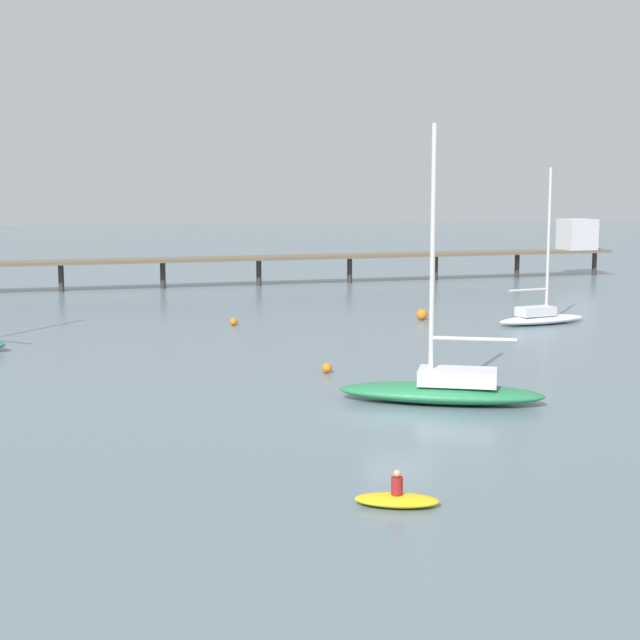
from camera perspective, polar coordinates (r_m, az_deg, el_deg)
name	(u,v)px	position (r m, az deg, el deg)	size (l,w,h in m)	color
ground_plane	(395,416)	(41.50, 4.42, -5.65)	(400.00, 400.00, 0.00)	slate
pier	(358,251)	(96.92, 2.22, 4.04)	(75.85, 12.76, 6.05)	brown
sailboat_white	(541,315)	(69.93, 12.80, 0.30)	(7.33, 3.74, 10.88)	white
sailboat_green	(444,387)	(44.18, 7.24, -3.90)	(9.58, 5.74, 12.38)	#287F4C
dinghy_yellow	(397,499)	(30.34, 4.52, -10.40)	(2.83, 1.87, 1.14)	yellow
mooring_buoy_far	(234,322)	(67.87, -5.07, -0.09)	(0.54, 0.54, 0.54)	orange
mooring_buoy_inner	(422,314)	(70.65, 5.98, 0.32)	(0.80, 0.80, 0.80)	orange
mooring_buoy_near	(327,368)	(50.68, 0.41, -2.82)	(0.53, 0.53, 0.53)	orange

